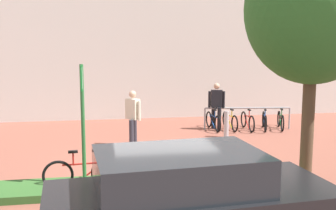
{
  "coord_description": "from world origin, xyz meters",
  "views": [
    {
      "loc": [
        -1.6,
        -10.34,
        3.07
      ],
      "look_at": [
        0.53,
        2.1,
        1.24
      ],
      "focal_mm": 43.95,
      "sensor_mm": 36.0,
      "label": 1
    }
  ],
  "objects_px": {
    "bike_at_sign": "(83,173)",
    "car_black_suv": "(189,202)",
    "bike_rack_cluster": "(247,120)",
    "parking_sign_post": "(83,110)",
    "bollard_steel": "(226,124)",
    "person_casual_tan": "(133,115)",
    "person_suited_dark": "(216,103)",
    "tree_sidewalk": "(313,10)"
  },
  "relations": [
    {
      "from": "bike_at_sign",
      "to": "bike_rack_cluster",
      "type": "relative_size",
      "value": 0.53
    },
    {
      "from": "bike_at_sign",
      "to": "car_black_suv",
      "type": "height_order",
      "value": "car_black_suv"
    },
    {
      "from": "bike_at_sign",
      "to": "bike_rack_cluster",
      "type": "bearing_deg",
      "value": 43.34
    },
    {
      "from": "person_suited_dark",
      "to": "car_black_suv",
      "type": "xyz_separation_m",
      "value": [
        -2.96,
        -8.62,
        -0.23
      ]
    },
    {
      "from": "tree_sidewalk",
      "to": "parking_sign_post",
      "type": "relative_size",
      "value": 2.03
    },
    {
      "from": "bollard_steel",
      "to": "person_casual_tan",
      "type": "bearing_deg",
      "value": -167.58
    },
    {
      "from": "bollard_steel",
      "to": "car_black_suv",
      "type": "relative_size",
      "value": 0.2
    },
    {
      "from": "person_casual_tan",
      "to": "bike_at_sign",
      "type": "bearing_deg",
      "value": -111.27
    },
    {
      "from": "bike_at_sign",
      "to": "person_suited_dark",
      "type": "relative_size",
      "value": 0.98
    },
    {
      "from": "bollard_steel",
      "to": "person_suited_dark",
      "type": "distance_m",
      "value": 1.39
    },
    {
      "from": "bike_rack_cluster",
      "to": "person_suited_dark",
      "type": "height_order",
      "value": "person_suited_dark"
    },
    {
      "from": "car_black_suv",
      "to": "person_suited_dark",
      "type": "bearing_deg",
      "value": 71.06
    },
    {
      "from": "bike_at_sign",
      "to": "bollard_steel",
      "type": "relative_size",
      "value": 1.87
    },
    {
      "from": "parking_sign_post",
      "to": "bike_at_sign",
      "type": "xyz_separation_m",
      "value": [
        -0.05,
        0.19,
        -1.4
      ]
    },
    {
      "from": "person_casual_tan",
      "to": "car_black_suv",
      "type": "relative_size",
      "value": 0.39
    },
    {
      "from": "tree_sidewalk",
      "to": "person_casual_tan",
      "type": "bearing_deg",
      "value": 132.35
    },
    {
      "from": "bike_at_sign",
      "to": "bollard_steel",
      "type": "distance_m",
      "value": 6.29
    },
    {
      "from": "car_black_suv",
      "to": "bike_at_sign",
      "type": "bearing_deg",
      "value": 118.72
    },
    {
      "from": "bike_at_sign",
      "to": "person_suited_dark",
      "type": "xyz_separation_m",
      "value": [
        4.62,
        5.58,
        0.63
      ]
    },
    {
      "from": "bike_at_sign",
      "to": "car_black_suv",
      "type": "distance_m",
      "value": 3.49
    },
    {
      "from": "parking_sign_post",
      "to": "car_black_suv",
      "type": "xyz_separation_m",
      "value": [
        1.62,
        -2.85,
        -0.99
      ]
    },
    {
      "from": "person_suited_dark",
      "to": "car_black_suv",
      "type": "relative_size",
      "value": 0.39
    },
    {
      "from": "person_suited_dark",
      "to": "car_black_suv",
      "type": "height_order",
      "value": "person_suited_dark"
    },
    {
      "from": "parking_sign_post",
      "to": "person_casual_tan",
      "type": "xyz_separation_m",
      "value": [
        1.35,
        3.78,
        -0.76
      ]
    },
    {
      "from": "tree_sidewalk",
      "to": "car_black_suv",
      "type": "distance_m",
      "value": 5.27
    },
    {
      "from": "tree_sidewalk",
      "to": "person_casual_tan",
      "type": "distance_m",
      "value": 6.05
    },
    {
      "from": "bike_at_sign",
      "to": "tree_sidewalk",
      "type": "bearing_deg",
      "value": -4.01
    },
    {
      "from": "tree_sidewalk",
      "to": "car_black_suv",
      "type": "xyz_separation_m",
      "value": [
        -3.33,
        -2.69,
        -3.08
      ]
    },
    {
      "from": "bike_at_sign",
      "to": "bollard_steel",
      "type": "height_order",
      "value": "bollard_steel"
    },
    {
      "from": "person_suited_dark",
      "to": "person_casual_tan",
      "type": "height_order",
      "value": "same"
    },
    {
      "from": "bike_at_sign",
      "to": "bike_rack_cluster",
      "type": "xyz_separation_m",
      "value": [
        5.76,
        5.44,
        -0.0
      ]
    },
    {
      "from": "bike_rack_cluster",
      "to": "person_suited_dark",
      "type": "xyz_separation_m",
      "value": [
        -1.14,
        0.14,
        0.64
      ]
    },
    {
      "from": "tree_sidewalk",
      "to": "bike_at_sign",
      "type": "relative_size",
      "value": 3.26
    },
    {
      "from": "bike_at_sign",
      "to": "car_black_suv",
      "type": "relative_size",
      "value": 0.38
    },
    {
      "from": "bike_rack_cluster",
      "to": "person_casual_tan",
      "type": "bearing_deg",
      "value": -157.06
    },
    {
      "from": "parking_sign_post",
      "to": "bike_rack_cluster",
      "type": "height_order",
      "value": "parking_sign_post"
    },
    {
      "from": "bike_at_sign",
      "to": "car_black_suv",
      "type": "bearing_deg",
      "value": -61.28
    },
    {
      "from": "person_suited_dark",
      "to": "tree_sidewalk",
      "type": "bearing_deg",
      "value": -86.42
    },
    {
      "from": "bollard_steel",
      "to": "person_suited_dark",
      "type": "xyz_separation_m",
      "value": [
        0.02,
        1.28,
        0.53
      ]
    },
    {
      "from": "bike_at_sign",
      "to": "person_suited_dark",
      "type": "bearing_deg",
      "value": 50.37
    },
    {
      "from": "bike_rack_cluster",
      "to": "person_suited_dark",
      "type": "relative_size",
      "value": 1.85
    },
    {
      "from": "person_suited_dark",
      "to": "person_casual_tan",
      "type": "relative_size",
      "value": 1.0
    }
  ]
}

